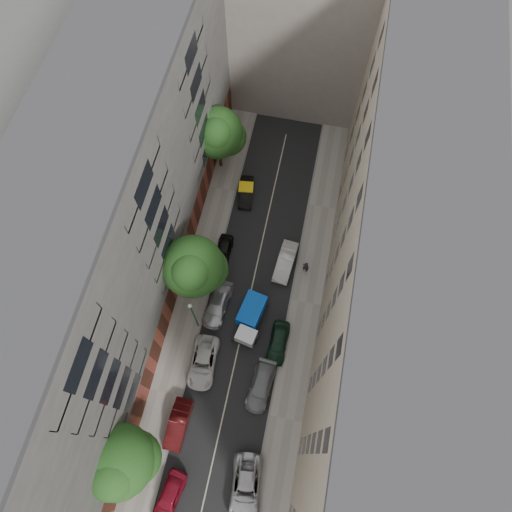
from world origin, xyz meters
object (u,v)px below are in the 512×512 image
(car_right_1, at_px, (261,386))
(car_left_4, at_px, (223,251))
(car_right_2, at_px, (278,343))
(car_right_3, at_px, (285,262))
(tarp_truck, at_px, (250,318))
(car_left_2, at_px, (203,362))
(pedestrian, at_px, (306,267))
(car_left_5, at_px, (246,192))
(car_left_3, at_px, (218,305))
(tree_mid, at_px, (194,269))
(tree_near, at_px, (120,463))
(car_left_0, at_px, (169,497))
(car_left_1, at_px, (178,424))
(lamp_post, at_px, (193,314))
(tree_far, at_px, (218,135))
(car_right_0, at_px, (246,487))

(car_right_1, bearing_deg, car_left_4, 122.76)
(car_right_2, distance_m, car_right_3, 8.24)
(tarp_truck, height_order, car_left_2, tarp_truck)
(tarp_truck, bearing_deg, pedestrian, 66.95)
(car_left_4, xyz_separation_m, car_right_2, (7.20, -8.07, 0.08))
(tarp_truck, distance_m, car_left_5, 14.19)
(car_left_5, bearing_deg, car_left_3, -97.60)
(tarp_truck, bearing_deg, tree_mid, 171.02)
(car_left_2, xyz_separation_m, tree_near, (-3.50, -9.25, 4.88))
(car_right_1, xyz_separation_m, car_right_3, (0.00, 12.40, 0.06))
(car_left_0, height_order, car_left_3, car_left_0)
(car_right_2, bearing_deg, tree_near, -127.61)
(tarp_truck, relative_size, car_right_1, 1.07)
(car_left_4, bearing_deg, car_left_0, -88.47)
(tarp_truck, distance_m, car_right_2, 3.46)
(car_left_5, distance_m, tree_mid, 13.16)
(car_left_1, height_order, pedestrian, pedestrian)
(car_left_4, distance_m, car_right_1, 13.84)
(car_right_3, bearing_deg, car_left_4, -173.57)
(car_left_3, height_order, car_right_1, car_left_3)
(car_left_0, relative_size, car_right_1, 0.89)
(car_right_3, height_order, tree_mid, tree_mid)
(car_left_5, height_order, car_right_1, car_right_1)
(car_left_0, distance_m, car_left_1, 5.66)
(tree_mid, bearing_deg, car_left_1, -84.56)
(tarp_truck, xyz_separation_m, lamp_post, (-4.80, -1.45, 2.89))
(car_left_1, bearing_deg, tree_far, 97.31)
(car_left_3, bearing_deg, car_right_1, -44.23)
(tarp_truck, height_order, tree_far, tree_far)
(tarp_truck, bearing_deg, tree_near, -104.92)
(car_left_1, height_order, tree_near, tree_near)
(tree_far, bearing_deg, tarp_truck, -67.71)
(car_left_2, bearing_deg, tree_far, 96.06)
(tarp_truck, xyz_separation_m, car_left_2, (-3.40, -4.84, -0.52))
(car_left_1, height_order, car_left_5, car_left_1)
(car_right_3, bearing_deg, car_left_1, -105.40)
(car_left_2, xyz_separation_m, car_right_2, (6.40, 3.20, 0.03))
(car_left_5, relative_size, tree_near, 0.47)
(tarp_truck, distance_m, car_left_4, 7.69)
(tarp_truck, relative_size, pedestrian, 2.79)
(tree_far, bearing_deg, car_left_1, -84.34)
(car_left_5, relative_size, lamp_post, 0.62)
(pedestrian, bearing_deg, tree_near, 78.85)
(car_left_3, bearing_deg, pedestrian, 41.23)
(car_right_2, bearing_deg, car_left_1, -128.40)
(car_right_0, height_order, tree_mid, tree_mid)
(car_left_0, distance_m, car_right_3, 23.28)
(car_left_1, bearing_deg, car_left_0, -80.22)
(tarp_truck, distance_m, car_right_1, 6.27)
(car_left_3, distance_m, tree_mid, 5.93)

